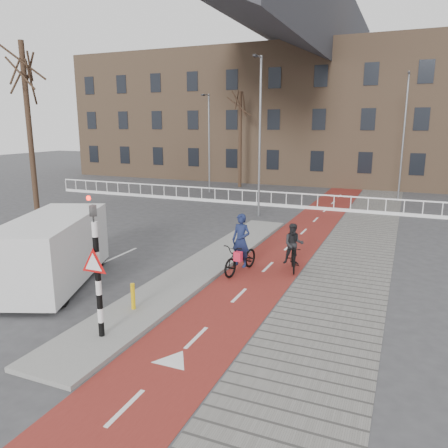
% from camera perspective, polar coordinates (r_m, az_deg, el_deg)
% --- Properties ---
extents(ground, '(120.00, 120.00, 0.00)m').
position_cam_1_polar(ground, '(12.73, -7.77, -11.39)').
color(ground, '#38383A').
rests_on(ground, ground).
extents(bike_lane, '(2.50, 60.00, 0.01)m').
position_cam_1_polar(bike_lane, '(21.09, 9.76, -1.58)').
color(bike_lane, maroon).
rests_on(bike_lane, ground).
extents(sidewalk, '(3.00, 60.00, 0.01)m').
position_cam_1_polar(sidewalk, '(20.67, 17.34, -2.29)').
color(sidewalk, slate).
rests_on(sidewalk, ground).
extents(curb_island, '(1.80, 16.00, 0.12)m').
position_cam_1_polar(curb_island, '(16.30, -2.76, -5.53)').
color(curb_island, gray).
rests_on(curb_island, ground).
extents(traffic_signal, '(0.80, 0.80, 3.68)m').
position_cam_1_polar(traffic_signal, '(10.81, -16.32, -4.98)').
color(traffic_signal, black).
rests_on(traffic_signal, curb_island).
extents(bollard, '(0.12, 0.12, 0.75)m').
position_cam_1_polar(bollard, '(12.67, -11.80, -9.23)').
color(bollard, yellow).
rests_on(bollard, curb_island).
extents(cyclist_near, '(1.08, 2.18, 2.14)m').
position_cam_1_polar(cyclist_near, '(15.58, 2.23, -3.82)').
color(cyclist_near, black).
rests_on(cyclist_near, bike_lane).
extents(cyclist_far, '(0.91, 1.66, 1.74)m').
position_cam_1_polar(cyclist_far, '(15.99, 9.04, -3.53)').
color(cyclist_far, black).
rests_on(cyclist_far, bike_lane).
extents(van, '(3.92, 5.67, 2.26)m').
position_cam_1_polar(van, '(15.39, -21.47, -3.15)').
color(van, silver).
rests_on(van, ground).
extents(railing, '(28.00, 0.10, 0.99)m').
position_cam_1_polar(railing, '(29.51, 0.59, 3.33)').
color(railing, silver).
rests_on(railing, ground).
extents(townhouse_row, '(46.00, 10.00, 15.90)m').
position_cam_1_polar(townhouse_row, '(42.97, 11.13, 16.13)').
color(townhouse_row, '#7F6047').
rests_on(townhouse_row, ground).
extents(tree_left, '(0.27, 0.27, 9.18)m').
position_cam_1_polar(tree_left, '(24.53, -24.00, 10.36)').
color(tree_left, black).
rests_on(tree_left, ground).
extents(tree_mid, '(0.28, 0.28, 7.83)m').
position_cam_1_polar(tree_mid, '(37.05, 2.11, 10.88)').
color(tree_mid, black).
rests_on(tree_mid, ground).
extents(streetlight_near, '(0.12, 0.12, 8.82)m').
position_cam_1_polar(streetlight_near, '(24.92, 4.69, 11.01)').
color(streetlight_near, slate).
rests_on(streetlight_near, ground).
extents(streetlight_left, '(0.12, 0.12, 7.44)m').
position_cam_1_polar(streetlight_left, '(34.03, -1.96, 10.37)').
color(streetlight_left, slate).
rests_on(streetlight_left, ground).
extents(streetlight_right, '(0.12, 0.12, 8.61)m').
position_cam_1_polar(streetlight_right, '(32.79, 22.38, 10.36)').
color(streetlight_right, slate).
rests_on(streetlight_right, ground).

